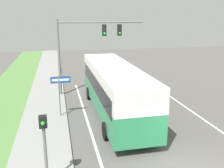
# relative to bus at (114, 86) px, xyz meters

# --- Properties ---
(bus) EXTENTS (2.72, 10.96, 3.48)m
(bus) POSITION_rel_bus_xyz_m (0.00, 0.00, 0.00)
(bus) COLOR #2D8956
(bus) RESTS_ON ground_plane
(signal_gantry) EXTENTS (6.97, 0.41, 6.09)m
(signal_gantry) POSITION_rel_bus_xyz_m (-1.16, 4.87, 2.48)
(signal_gantry) COLOR slate
(signal_gantry) RESTS_ON ground_plane
(pedestrian_signal) EXTENTS (0.28, 0.34, 2.92)m
(pedestrian_signal) POSITION_rel_bus_xyz_m (-4.14, -6.70, 0.07)
(pedestrian_signal) COLOR slate
(pedestrian_signal) RESTS_ON ground_plane
(street_sign) EXTENTS (1.24, 0.08, 2.74)m
(street_sign) POSITION_rel_bus_xyz_m (-3.44, 0.17, -0.02)
(street_sign) COLOR slate
(street_sign) RESTS_ON ground_plane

